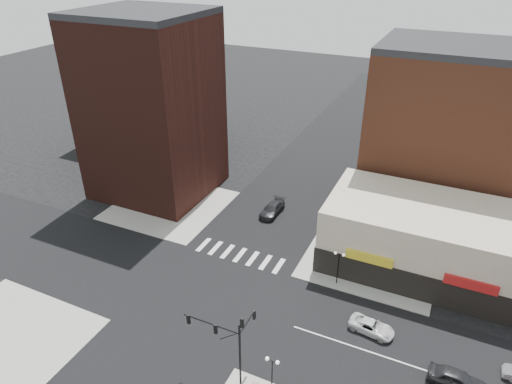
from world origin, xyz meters
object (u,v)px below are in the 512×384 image
at_px(traffic_signal, 231,336).
at_px(street_lamp_se_a, 272,368).
at_px(dark_sedan_north, 272,209).
at_px(white_suv, 372,327).
at_px(dark_sedan_east, 457,379).
at_px(street_lamp_ne, 339,260).

height_order(traffic_signal, street_lamp_se_a, traffic_signal).
distance_m(street_lamp_se_a, dark_sedan_north, 29.03).
height_order(traffic_signal, white_suv, traffic_signal).
bearing_deg(street_lamp_se_a, dark_sedan_east, 27.98).
xyz_separation_m(street_lamp_se_a, white_suv, (6.05, 10.58, -2.68)).
bearing_deg(street_lamp_ne, white_suv, -47.00).
height_order(dark_sedan_east, dark_sedan_north, dark_sedan_east).
bearing_deg(white_suv, dark_sedan_north, 54.85).
relative_size(street_lamp_se_a, dark_sedan_north, 0.80).
height_order(street_lamp_se_a, dark_sedan_east, street_lamp_se_a).
relative_size(traffic_signal, street_lamp_se_a, 1.87).
bearing_deg(white_suv, dark_sedan_east, -104.08).
relative_size(street_lamp_se_a, white_suv, 0.95).
bearing_deg(traffic_signal, white_suv, 46.68).
distance_m(street_lamp_se_a, dark_sedan_east, 16.02).
distance_m(street_lamp_ne, dark_sedan_east, 15.75).
distance_m(traffic_signal, street_lamp_se_a, 4.12).
bearing_deg(dark_sedan_east, street_lamp_se_a, 120.39).
distance_m(street_lamp_ne, white_suv, 7.88).
bearing_deg(traffic_signal, street_lamp_se_a, -2.57).
bearing_deg(dark_sedan_east, street_lamp_ne, 58.96).
height_order(street_lamp_se_a, white_suv, street_lamp_se_a).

